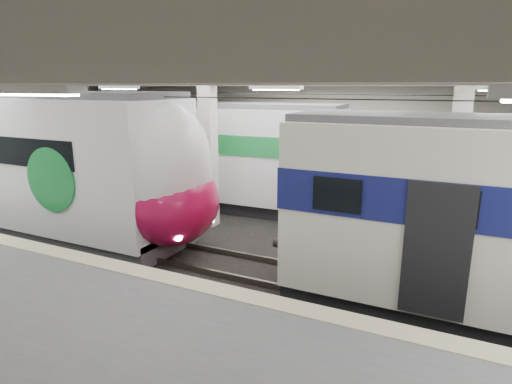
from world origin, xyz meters
The scene contains 3 objects.
station_hall centered at (0.00, -1.74, 3.24)m, with size 36.00×24.00×5.75m.
modern_emu centered at (-8.01, 0.00, 2.37)m, with size 15.16×3.13×4.82m.
far_train centered at (-5.68, 5.50, 2.24)m, with size 13.61×3.16×4.34m.
Camera 1 is at (5.05, -9.86, 4.99)m, focal length 30.00 mm.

